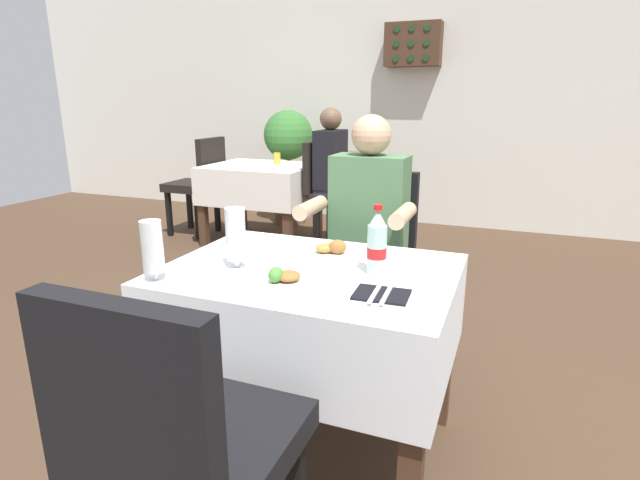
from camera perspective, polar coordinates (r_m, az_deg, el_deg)
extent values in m
plane|color=#473323|center=(2.20, 1.22, -21.18)|extent=(11.00, 11.00, 0.00)
cube|color=silver|center=(5.52, 15.89, 16.39)|extent=(11.00, 0.12, 2.87)
cube|color=white|center=(1.81, -1.16, -3.54)|extent=(1.04, 0.77, 0.02)
cube|color=white|center=(1.57, -6.57, -13.65)|extent=(1.04, 0.02, 0.32)
cube|color=white|center=(2.20, 2.65, -4.68)|extent=(1.04, 0.02, 0.32)
cube|color=white|center=(2.11, -14.12, -6.10)|extent=(0.02, 0.77, 0.32)
cube|color=white|center=(1.76, 14.67, -10.68)|extent=(0.02, 0.77, 0.32)
cube|color=#472D1E|center=(1.94, -18.12, -15.00)|extent=(0.07, 0.07, 0.72)
cube|color=#472D1E|center=(1.60, 10.54, -21.85)|extent=(0.07, 0.07, 0.72)
cube|color=#472D1E|center=(2.41, -8.30, -8.04)|extent=(0.07, 0.07, 0.72)
cube|color=#472D1E|center=(2.14, 14.03, -11.55)|extent=(0.07, 0.07, 0.72)
cube|color=black|center=(2.50, 4.93, -3.78)|extent=(0.44, 0.44, 0.08)
cube|color=black|center=(2.66, 6.62, 3.21)|extent=(0.42, 0.06, 0.44)
cube|color=black|center=(2.51, -0.14, -10.24)|extent=(0.04, 0.04, 0.45)
cube|color=black|center=(2.42, 7.53, -11.46)|extent=(0.04, 0.04, 0.45)
cube|color=black|center=(2.80, 2.45, -7.39)|extent=(0.04, 0.04, 0.45)
cube|color=black|center=(2.72, 9.32, -8.33)|extent=(0.04, 0.04, 0.45)
cube|color=black|center=(1.39, -12.87, -21.61)|extent=(0.44, 0.44, 0.08)
cube|color=black|center=(1.09, -21.46, -17.42)|extent=(0.42, 0.06, 0.44)
cube|color=black|center=(1.74, -13.95, -23.95)|extent=(0.04, 0.04, 0.45)
cylinder|color=#282D42|center=(2.45, 1.86, -10.93)|extent=(0.10, 0.10, 0.45)
cylinder|color=#282D42|center=(2.40, 5.52, -11.52)|extent=(0.10, 0.10, 0.45)
cube|color=#282D42|center=(2.46, 4.96, -3.66)|extent=(0.34, 0.36, 0.12)
cube|color=#4C754C|center=(2.45, 5.67, 3.79)|extent=(0.36, 0.20, 0.50)
sphere|color=tan|center=(2.40, 5.90, 11.88)|extent=(0.19, 0.19, 0.19)
cylinder|color=tan|center=(2.30, -1.08, 3.72)|extent=(0.07, 0.26, 0.07)
cylinder|color=tan|center=(2.17, 9.47, 2.79)|extent=(0.07, 0.26, 0.07)
cylinder|color=white|center=(1.66, -5.19, -4.92)|extent=(0.25, 0.25, 0.01)
ellipsoid|color=#4C8E38|center=(1.64, -5.09, -3.97)|extent=(0.06, 0.07, 0.05)
ellipsoid|color=#99602D|center=(1.65, -3.63, -4.13)|extent=(0.08, 0.08, 0.03)
cylinder|color=white|center=(1.96, 0.98, -1.54)|extent=(0.23, 0.23, 0.01)
ellipsoid|color=#99602D|center=(1.93, 2.02, -0.78)|extent=(0.08, 0.07, 0.06)
ellipsoid|color=#B77A38|center=(1.95, 0.72, -0.92)|extent=(0.10, 0.10, 0.04)
cylinder|color=white|center=(1.83, -9.47, -3.13)|extent=(0.07, 0.07, 0.01)
cylinder|color=white|center=(1.83, -9.49, -2.59)|extent=(0.02, 0.02, 0.03)
cylinder|color=white|center=(1.80, -9.65, 0.71)|extent=(0.07, 0.07, 0.19)
cylinder|color=gold|center=(1.81, -9.56, -1.15)|extent=(0.07, 0.07, 0.07)
cylinder|color=white|center=(1.77, -18.33, -4.45)|extent=(0.07, 0.07, 0.01)
cylinder|color=white|center=(1.76, -18.38, -3.90)|extent=(0.02, 0.02, 0.03)
cylinder|color=white|center=(1.73, -18.67, -0.70)|extent=(0.07, 0.07, 0.17)
cylinder|color=black|center=(1.75, -18.53, -2.33)|extent=(0.07, 0.07, 0.07)
cylinder|color=silver|center=(1.74, 6.52, -1.14)|extent=(0.07, 0.07, 0.17)
cylinder|color=red|center=(1.74, 6.51, -1.42)|extent=(0.07, 0.07, 0.04)
cone|color=silver|center=(1.71, 6.64, 2.55)|extent=(0.06, 0.06, 0.05)
cylinder|color=red|center=(1.70, 6.68, 3.75)|extent=(0.03, 0.03, 0.02)
cube|color=black|center=(1.57, 7.06, -6.21)|extent=(0.18, 0.14, 0.01)
cube|color=silver|center=(1.57, 6.43, -5.91)|extent=(0.02, 0.19, 0.01)
cube|color=silver|center=(1.57, 7.72, -6.05)|extent=(0.02, 0.19, 0.01)
cube|color=white|center=(4.72, -6.77, 8.40)|extent=(0.98, 0.82, 0.02)
cube|color=white|center=(4.40, -9.18, 5.52)|extent=(0.98, 0.02, 0.32)
cube|color=white|center=(5.10, -4.56, 7.07)|extent=(0.98, 0.02, 0.32)
cube|color=white|center=(4.99, -11.64, 6.61)|extent=(0.02, 0.82, 0.32)
cube|color=white|center=(4.54, -1.29, 6.04)|extent=(0.02, 0.82, 0.32)
cube|color=#472D1E|center=(4.71, -13.29, 3.52)|extent=(0.07, 0.07, 0.72)
cube|color=#472D1E|center=(4.28, -3.74, 2.71)|extent=(0.07, 0.07, 0.72)
cube|color=#472D1E|center=(5.29, -8.97, 5.07)|extent=(0.07, 0.07, 0.72)
cube|color=#472D1E|center=(4.91, -0.24, 4.45)|extent=(0.07, 0.07, 0.72)
cube|color=black|center=(5.17, -14.48, 6.01)|extent=(0.44, 0.44, 0.08)
cube|color=black|center=(4.99, -12.33, 8.83)|extent=(0.06, 0.42, 0.44)
cube|color=black|center=(5.45, -14.71, 3.65)|extent=(0.04, 0.04, 0.45)
cube|color=black|center=(5.19, -16.90, 2.88)|extent=(0.04, 0.04, 0.45)
cube|color=black|center=(5.26, -11.70, 3.41)|extent=(0.04, 0.04, 0.45)
cube|color=black|center=(4.99, -13.82, 2.60)|extent=(0.04, 0.04, 0.45)
cube|color=black|center=(4.44, 2.40, 4.95)|extent=(0.44, 0.44, 0.08)
cube|color=black|center=(4.49, -0.61, 8.44)|extent=(0.06, 0.42, 0.44)
cube|color=black|center=(4.29, 3.76, 0.91)|extent=(0.04, 0.04, 0.45)
cube|color=black|center=(4.60, 5.06, 1.92)|extent=(0.04, 0.04, 0.45)
cube|color=black|center=(4.40, -0.46, 1.33)|extent=(0.04, 0.04, 0.45)
cube|color=black|center=(4.71, 1.09, 2.29)|extent=(0.04, 0.04, 0.45)
cylinder|color=#282D42|center=(4.38, 3.77, 1.23)|extent=(0.10, 0.10, 0.45)
cylinder|color=#282D42|center=(4.53, 4.39, 1.70)|extent=(0.10, 0.10, 0.45)
cube|color=#282D42|center=(4.44, 2.16, 5.22)|extent=(0.36, 0.34, 0.12)
cube|color=black|center=(4.42, 1.21, 9.25)|extent=(0.20, 0.36, 0.50)
sphere|color=brown|center=(4.40, 1.24, 13.72)|extent=(0.19, 0.19, 0.19)
cylinder|color=brown|center=(4.14, 3.19, 9.13)|extent=(0.26, 0.07, 0.07)
cylinder|color=brown|center=(4.55, 4.93, 9.69)|extent=(0.26, 0.07, 0.07)
cylinder|color=gold|center=(4.75, -4.94, 9.28)|extent=(0.06, 0.06, 0.11)
cylinder|color=brown|center=(5.53, -3.52, 3.95)|extent=(0.35, 0.35, 0.38)
cylinder|color=brown|center=(5.46, -3.58, 7.80)|extent=(0.05, 0.05, 0.36)
sphere|color=#387533|center=(5.42, -3.65, 11.90)|extent=(0.52, 0.52, 0.52)
cube|color=#472D1E|center=(5.47, 10.63, 21.15)|extent=(0.56, 0.20, 0.42)
cylinder|color=#193D1E|center=(5.45, 8.83, 19.77)|extent=(0.06, 0.14, 0.06)
cylinder|color=#193D1E|center=(5.42, 10.47, 19.72)|extent=(0.06, 0.14, 0.06)
cylinder|color=#193D1E|center=(5.39, 12.13, 19.66)|extent=(0.06, 0.14, 0.06)
cylinder|color=#193D1E|center=(5.46, 8.89, 21.23)|extent=(0.06, 0.14, 0.06)
cylinder|color=#193D1E|center=(5.43, 10.55, 21.20)|extent=(0.06, 0.14, 0.06)
cylinder|color=#193D1E|center=(5.40, 12.22, 21.14)|extent=(0.06, 0.14, 0.06)
cylinder|color=#193D1E|center=(5.47, 8.96, 22.69)|extent=(0.06, 0.14, 0.06)
cylinder|color=#193D1E|center=(5.44, 10.62, 22.66)|extent=(0.06, 0.14, 0.06)
cylinder|color=#193D1E|center=(5.41, 12.31, 22.61)|extent=(0.06, 0.14, 0.06)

